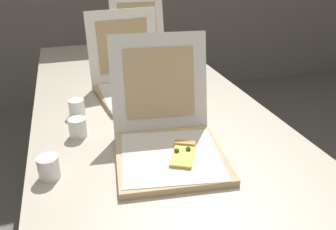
{
  "coord_description": "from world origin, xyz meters",
  "views": [
    {
      "loc": [
        -0.3,
        -0.59,
        1.34
      ],
      "look_at": [
        0.02,
        0.47,
        0.8
      ],
      "focal_mm": 36.17,
      "sensor_mm": 36.0,
      "label": 1
    }
  ],
  "objects_px": {
    "table": "(151,120)",
    "cup_white_mid": "(77,108)",
    "pizza_box_back": "(142,49)",
    "cup_white_near_left": "(49,167)",
    "pizza_box_front": "(168,139)",
    "pizza_box_middle": "(134,83)",
    "cup_white_near_center": "(78,128)"
  },
  "relations": [
    {
      "from": "cup_white_mid",
      "to": "cup_white_near_left",
      "type": "bearing_deg",
      "value": -104.63
    },
    {
      "from": "cup_white_near_center",
      "to": "cup_white_near_left",
      "type": "bearing_deg",
      "value": -113.11
    },
    {
      "from": "pizza_box_middle",
      "to": "cup_white_mid",
      "type": "xyz_separation_m",
      "value": [
        -0.27,
        -0.16,
        -0.02
      ]
    },
    {
      "from": "pizza_box_back",
      "to": "cup_white_near_left",
      "type": "bearing_deg",
      "value": -112.35
    },
    {
      "from": "cup_white_near_left",
      "to": "cup_white_near_center",
      "type": "bearing_deg",
      "value": 66.89
    },
    {
      "from": "pizza_box_front",
      "to": "cup_white_mid",
      "type": "distance_m",
      "value": 0.46
    },
    {
      "from": "pizza_box_middle",
      "to": "cup_white_near_left",
      "type": "height_order",
      "value": "pizza_box_middle"
    },
    {
      "from": "table",
      "to": "cup_white_near_center",
      "type": "distance_m",
      "value": 0.34
    },
    {
      "from": "cup_white_near_left",
      "to": "cup_white_mid",
      "type": "bearing_deg",
      "value": 75.37
    },
    {
      "from": "table",
      "to": "pizza_box_middle",
      "type": "bearing_deg",
      "value": 97.17
    },
    {
      "from": "table",
      "to": "pizza_box_middle",
      "type": "distance_m",
      "value": 0.22
    },
    {
      "from": "pizza_box_front",
      "to": "pizza_box_middle",
      "type": "distance_m",
      "value": 0.53
    },
    {
      "from": "pizza_box_back",
      "to": "cup_white_mid",
      "type": "distance_m",
      "value": 0.84
    },
    {
      "from": "table",
      "to": "pizza_box_middle",
      "type": "relative_size",
      "value": 5.86
    },
    {
      "from": "pizza_box_front",
      "to": "cup_white_near_center",
      "type": "relative_size",
      "value": 6.7
    },
    {
      "from": "table",
      "to": "pizza_box_middle",
      "type": "xyz_separation_m",
      "value": [
        -0.03,
        0.2,
        0.1
      ]
    },
    {
      "from": "cup_white_mid",
      "to": "cup_white_near_center",
      "type": "distance_m",
      "value": 0.17
    },
    {
      "from": "table",
      "to": "cup_white_mid",
      "type": "height_order",
      "value": "cup_white_mid"
    },
    {
      "from": "cup_white_near_left",
      "to": "cup_white_mid",
      "type": "height_order",
      "value": "same"
    },
    {
      "from": "table",
      "to": "pizza_box_back",
      "type": "height_order",
      "value": "pizza_box_back"
    },
    {
      "from": "pizza_box_front",
      "to": "cup_white_mid",
      "type": "bearing_deg",
      "value": 132.75
    },
    {
      "from": "pizza_box_back",
      "to": "cup_white_mid",
      "type": "height_order",
      "value": "pizza_box_back"
    },
    {
      "from": "table",
      "to": "pizza_box_front",
      "type": "xyz_separation_m",
      "value": [
        -0.03,
        -0.33,
        0.09
      ]
    },
    {
      "from": "pizza_box_middle",
      "to": "cup_white_near_center",
      "type": "distance_m",
      "value": 0.43
    },
    {
      "from": "pizza_box_front",
      "to": "cup_white_mid",
      "type": "relative_size",
      "value": 6.7
    },
    {
      "from": "cup_white_near_center",
      "to": "table",
      "type": "bearing_deg",
      "value": 23.2
    },
    {
      "from": "pizza_box_front",
      "to": "cup_white_near_left",
      "type": "bearing_deg",
      "value": -169.01
    },
    {
      "from": "cup_white_near_left",
      "to": "cup_white_near_center",
      "type": "distance_m",
      "value": 0.25
    },
    {
      "from": "table",
      "to": "cup_white_mid",
      "type": "bearing_deg",
      "value": 171.94
    },
    {
      "from": "table",
      "to": "pizza_box_front",
      "type": "bearing_deg",
      "value": -94.59
    },
    {
      "from": "pizza_box_front",
      "to": "cup_white_near_center",
      "type": "xyz_separation_m",
      "value": [
        -0.27,
        0.2,
        -0.02
      ]
    },
    {
      "from": "pizza_box_middle",
      "to": "cup_white_near_center",
      "type": "bearing_deg",
      "value": -137.52
    }
  ]
}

